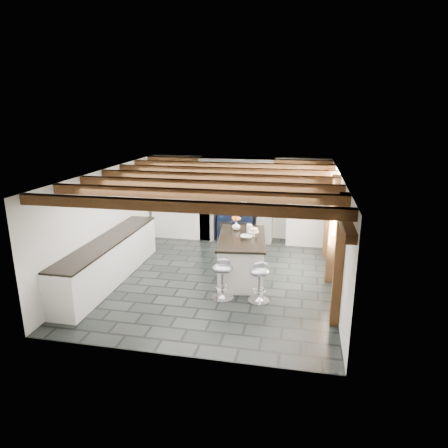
% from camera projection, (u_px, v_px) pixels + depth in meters
% --- Properties ---
extents(ground, '(6.00, 6.00, 0.00)m').
position_uv_depth(ground, '(216.00, 276.00, 8.81)').
color(ground, black).
rests_on(ground, ground).
extents(room_shell, '(6.00, 6.03, 6.00)m').
position_uv_depth(room_shell, '(204.00, 213.00, 9.97)').
color(room_shell, white).
rests_on(room_shell, ground).
extents(range_cooker, '(1.00, 0.63, 0.99)m').
position_uv_depth(range_cooker, '(236.00, 224.00, 11.21)').
color(range_cooker, black).
rests_on(range_cooker, ground).
extents(kitchen_island, '(1.20, 1.98, 1.24)m').
position_uv_depth(kitchen_island, '(242.00, 257.00, 8.65)').
color(kitchen_island, white).
rests_on(kitchen_island, ground).
extents(bar_stool_near, '(0.49, 0.49, 0.78)m').
position_uv_depth(bar_stool_near, '(259.00, 278.00, 7.55)').
color(bar_stool_near, silver).
rests_on(bar_stool_near, ground).
extents(bar_stool_far, '(0.44, 0.44, 0.80)m').
position_uv_depth(bar_stool_far, '(223.00, 274.00, 7.66)').
color(bar_stool_far, silver).
rests_on(bar_stool_far, ground).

